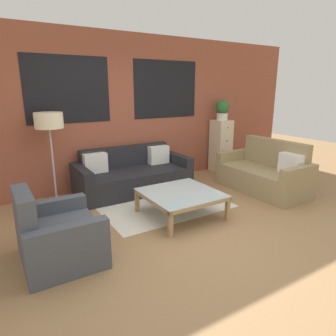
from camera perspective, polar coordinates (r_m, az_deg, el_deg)
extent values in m
plane|color=#9E754C|center=(4.05, 5.89, -11.99)|extent=(16.00, 16.00, 0.00)
cube|color=brown|center=(5.75, -8.86, 10.54)|extent=(8.40, 0.08, 2.80)
cube|color=black|center=(5.39, -18.46, 13.94)|extent=(1.40, 0.01, 1.10)
cube|color=black|center=(6.12, -0.36, 14.73)|extent=(1.40, 0.01, 1.10)
cube|color=silver|center=(4.98, -1.60, -6.53)|extent=(1.99, 1.63, 0.00)
cube|color=#232328|center=(5.40, -6.12, -2.65)|extent=(1.72, 0.72, 0.40)
cube|color=#232328|center=(5.74, -8.07, 0.31)|extent=(1.72, 0.16, 0.78)
cube|color=#232328|center=(5.14, -16.05, -3.04)|extent=(0.16, 0.88, 0.58)
cube|color=#232328|center=(5.89, 1.80, -0.17)|extent=(0.16, 0.88, 0.58)
cube|color=white|center=(5.33, -13.66, 0.90)|extent=(0.40, 0.16, 0.34)
cube|color=white|center=(5.83, -1.81, 2.51)|extent=(0.40, 0.16, 0.34)
cube|color=#99845B|center=(5.66, 16.82, -2.29)|extent=(0.64, 1.35, 0.42)
cube|color=#99845B|center=(5.89, 19.61, 0.68)|extent=(0.16, 1.35, 0.92)
cube|color=#99845B|center=(6.19, 12.28, 0.43)|extent=(0.80, 0.14, 0.62)
cube|color=#99845B|center=(5.26, 23.51, -3.09)|extent=(0.80, 0.14, 0.62)
cube|color=white|center=(5.47, 22.34, 0.76)|extent=(0.16, 0.40, 0.34)
cube|color=#474C56|center=(3.58, -18.40, -12.92)|extent=(0.64, 0.65, 0.40)
cube|color=#474C56|center=(3.44, -25.29, -10.77)|extent=(0.16, 0.65, 0.84)
cube|color=#474C56|center=(3.19, -18.21, -14.95)|extent=(0.80, 0.14, 0.56)
cube|color=#474C56|center=(3.89, -21.06, -9.57)|extent=(0.80, 0.14, 0.56)
cube|color=silver|center=(4.36, 2.46, -4.69)|extent=(1.03, 1.03, 0.01)
cube|color=tan|center=(4.00, 6.42, -7.10)|extent=(1.03, 0.05, 0.05)
cube|color=tan|center=(4.77, -0.84, -3.34)|extent=(1.03, 0.05, 0.05)
cube|color=tan|center=(4.14, -3.23, -6.29)|extent=(0.05, 1.03, 0.05)
cube|color=tan|center=(4.65, 7.50, -3.94)|extent=(0.05, 1.03, 0.05)
cube|color=tan|center=(3.82, 0.45, -10.63)|extent=(0.06, 0.05, 0.36)
cube|color=tan|center=(4.36, 11.28, -7.58)|extent=(0.05, 0.05, 0.36)
cube|color=tan|center=(4.60, -5.92, -6.16)|extent=(0.06, 0.06, 0.36)
cube|color=tan|center=(5.05, 3.92, -4.12)|extent=(0.05, 0.06, 0.36)
cylinder|color=#B2B2B7|center=(5.27, -20.35, -6.20)|extent=(0.28, 0.28, 0.02)
cylinder|color=#B2B2B7|center=(5.09, -20.98, 0.29)|extent=(0.03, 0.03, 1.21)
cylinder|color=beige|center=(4.97, -21.77, 8.42)|extent=(0.43, 0.43, 0.24)
cube|color=beige|center=(6.83, 10.00, 4.18)|extent=(0.37, 0.39, 1.15)
sphere|color=#38332D|center=(6.61, 11.32, 7.55)|extent=(0.02, 0.02, 0.02)
sphere|color=#38332D|center=(6.66, 11.19, 5.10)|extent=(0.02, 0.02, 0.02)
sphere|color=#38332D|center=(6.71, 11.07, 2.69)|extent=(0.02, 0.02, 0.02)
sphere|color=#38332D|center=(6.78, 10.95, 0.32)|extent=(0.02, 0.02, 0.02)
cylinder|color=silver|center=(6.74, 10.26, 9.62)|extent=(0.24, 0.24, 0.15)
sphere|color=#2D6B33|center=(6.72, 10.34, 11.35)|extent=(0.30, 0.30, 0.30)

